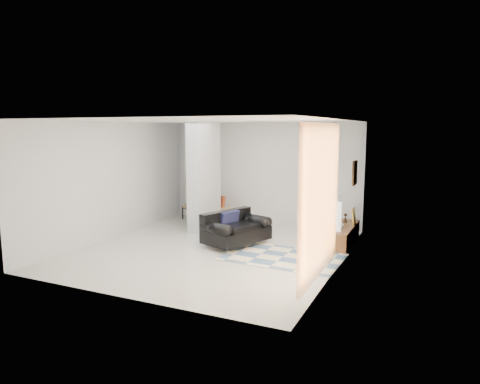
% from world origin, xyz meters
% --- Properties ---
extents(floor, '(6.00, 6.00, 0.00)m').
position_xyz_m(floor, '(0.00, 0.00, 0.00)').
color(floor, beige).
rests_on(floor, ground).
extents(ceiling, '(6.00, 6.00, 0.00)m').
position_xyz_m(ceiling, '(0.00, 0.00, 2.80)').
color(ceiling, white).
rests_on(ceiling, wall_back).
extents(wall_back, '(6.00, 0.00, 6.00)m').
position_xyz_m(wall_back, '(0.00, 3.00, 1.40)').
color(wall_back, silver).
rests_on(wall_back, ground).
extents(wall_front, '(6.00, 0.00, 6.00)m').
position_xyz_m(wall_front, '(0.00, -3.00, 1.40)').
color(wall_front, silver).
rests_on(wall_front, ground).
extents(wall_left, '(0.00, 6.00, 6.00)m').
position_xyz_m(wall_left, '(-2.75, 0.00, 1.40)').
color(wall_left, silver).
rests_on(wall_left, ground).
extents(wall_right, '(0.00, 6.00, 6.00)m').
position_xyz_m(wall_right, '(2.75, 0.00, 1.40)').
color(wall_right, silver).
rests_on(wall_right, ground).
extents(partition_column, '(0.35, 1.20, 2.80)m').
position_xyz_m(partition_column, '(-1.10, 1.60, 1.40)').
color(partition_column, silver).
rests_on(partition_column, floor).
extents(hallway_door, '(0.85, 0.06, 2.04)m').
position_xyz_m(hallway_door, '(-2.10, 2.96, 1.02)').
color(hallway_door, silver).
rests_on(hallway_door, floor).
extents(curtain, '(0.00, 2.55, 2.55)m').
position_xyz_m(curtain, '(2.67, -1.15, 1.45)').
color(curtain, orange).
rests_on(curtain, wall_right).
extents(wall_art, '(0.04, 0.45, 0.55)m').
position_xyz_m(wall_art, '(2.72, 1.70, 1.65)').
color(wall_art, '#36220E').
rests_on(wall_art, wall_right).
extents(media_console, '(0.45, 1.72, 0.80)m').
position_xyz_m(media_console, '(2.52, 1.70, 0.21)').
color(media_console, brown).
rests_on(media_console, floor).
extents(loveseat, '(1.33, 1.71, 0.76)m').
position_xyz_m(loveseat, '(0.28, 0.54, 0.36)').
color(loveseat, silver).
rests_on(loveseat, floor).
extents(daybed, '(1.83, 1.26, 0.77)m').
position_xyz_m(daybed, '(-1.42, 2.49, 0.42)').
color(daybed, black).
rests_on(daybed, floor).
extents(area_rug, '(2.42, 1.66, 0.01)m').
position_xyz_m(area_rug, '(1.60, 0.06, 0.01)').
color(area_rug, beige).
rests_on(area_rug, floor).
extents(cylinder_lamp, '(0.12, 0.12, 0.65)m').
position_xyz_m(cylinder_lamp, '(2.50, 1.16, 0.72)').
color(cylinder_lamp, beige).
rests_on(cylinder_lamp, media_console).
extents(bronze_figurine, '(0.11, 0.11, 0.22)m').
position_xyz_m(bronze_figurine, '(2.47, 2.13, 0.51)').
color(bronze_figurine, black).
rests_on(bronze_figurine, media_console).
extents(vase, '(0.20, 0.20, 0.21)m').
position_xyz_m(vase, '(2.47, 1.43, 0.50)').
color(vase, silver).
rests_on(vase, media_console).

